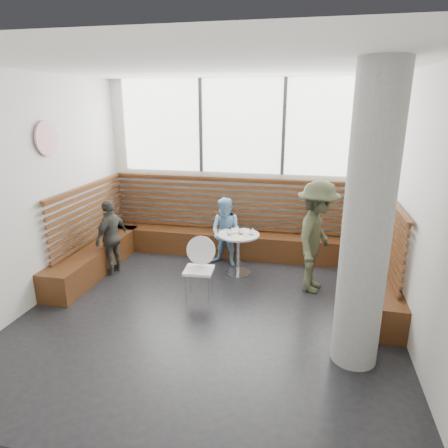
% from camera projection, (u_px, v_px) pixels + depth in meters
% --- Properties ---
extents(room, '(5.00, 5.00, 3.20)m').
position_uv_depth(room, '(207.00, 201.00, 5.02)').
color(room, silver).
rests_on(room, ground).
extents(booth, '(5.00, 2.50, 1.44)m').
position_uv_depth(booth, '(233.00, 244.00, 7.02)').
color(booth, '#452511').
rests_on(booth, ground).
extents(concrete_column, '(0.50, 0.50, 3.20)m').
position_uv_depth(concrete_column, '(367.00, 224.00, 4.08)').
color(concrete_column, gray).
rests_on(concrete_column, ground).
extents(wall_art, '(0.03, 0.50, 0.50)m').
position_uv_depth(wall_art, '(47.00, 138.00, 5.68)').
color(wall_art, white).
rests_on(wall_art, room).
extents(cafe_table, '(0.69, 0.69, 0.71)m').
position_uv_depth(cafe_table, '(238.00, 245.00, 6.64)').
color(cafe_table, silver).
rests_on(cafe_table, ground).
extents(cafe_chair, '(0.43, 0.42, 0.90)m').
position_uv_depth(cafe_chair, '(200.00, 263.00, 5.86)').
color(cafe_chair, white).
rests_on(cafe_chair, ground).
extents(adult_man, '(0.88, 1.23, 1.72)m').
position_uv_depth(adult_man, '(317.00, 237.00, 5.97)').
color(adult_man, '#3E432D').
rests_on(adult_man, ground).
extents(child_back, '(0.68, 0.59, 1.22)m').
position_uv_depth(child_back, '(226.00, 232.00, 6.99)').
color(child_back, '#86BAE8').
rests_on(child_back, ground).
extents(child_left, '(0.44, 0.79, 1.27)m').
position_uv_depth(child_left, '(111.00, 237.00, 6.67)').
color(child_left, '#45443E').
rests_on(child_left, ground).
extents(plate_near, '(0.21, 0.21, 0.01)m').
position_uv_depth(plate_near, '(233.00, 231.00, 6.70)').
color(plate_near, white).
rests_on(plate_near, cafe_table).
extents(plate_far, '(0.19, 0.19, 0.01)m').
position_uv_depth(plate_far, '(244.00, 232.00, 6.67)').
color(plate_far, white).
rests_on(plate_far, cafe_table).
extents(glass_left, '(0.07, 0.07, 0.11)m').
position_uv_depth(glass_left, '(229.00, 231.00, 6.53)').
color(glass_left, white).
rests_on(glass_left, cafe_table).
extents(glass_mid, '(0.07, 0.07, 0.11)m').
position_uv_depth(glass_mid, '(241.00, 231.00, 6.55)').
color(glass_mid, white).
rests_on(glass_mid, cafe_table).
extents(glass_right, '(0.07, 0.07, 0.11)m').
position_uv_depth(glass_right, '(251.00, 231.00, 6.53)').
color(glass_right, white).
rests_on(glass_right, cafe_table).
extents(menu_card, '(0.22, 0.18, 0.00)m').
position_uv_depth(menu_card, '(238.00, 237.00, 6.42)').
color(menu_card, '#A5C64C').
rests_on(menu_card, cafe_table).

